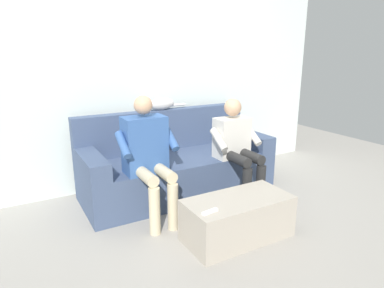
{
  "coord_description": "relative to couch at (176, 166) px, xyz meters",
  "views": [
    {
      "loc": [
        1.64,
        3.15,
        1.59
      ],
      "look_at": [
        0.0,
        0.25,
        0.66
      ],
      "focal_mm": 31.6,
      "sensor_mm": 36.0,
      "label": 1
    }
  ],
  "objects": [
    {
      "name": "ground_plane",
      "position": [
        0.0,
        0.72,
        -0.3
      ],
      "size": [
        8.0,
        8.0,
        0.0
      ],
      "primitive_type": "plane",
      "color": "gray"
    },
    {
      "name": "back_wall",
      "position": [
        0.0,
        -0.52,
        0.9
      ],
      "size": [
        4.83,
        0.06,
        2.4
      ],
      "primitive_type": "cube",
      "color": "silver",
      "rests_on": "ground"
    },
    {
      "name": "couch",
      "position": [
        0.0,
        0.0,
        0.0
      ],
      "size": [
        2.13,
        0.84,
        0.91
      ],
      "color": "#3D4C6B",
      "rests_on": "ground"
    },
    {
      "name": "coffee_table",
      "position": [
        0.0,
        1.17,
        -0.12
      ],
      "size": [
        0.93,
        0.46,
        0.37
      ],
      "color": "#A89E8E",
      "rests_on": "ground"
    },
    {
      "name": "person_left_seated",
      "position": [
        -0.51,
        0.44,
        0.31
      ],
      "size": [
        0.53,
        0.57,
        1.09
      ],
      "color": "beige",
      "rests_on": "ground"
    },
    {
      "name": "person_right_seated",
      "position": [
        0.51,
        0.41,
        0.36
      ],
      "size": [
        0.55,
        0.58,
        1.18
      ],
      "color": "#335693",
      "rests_on": "ground"
    },
    {
      "name": "cat_on_backrest",
      "position": [
        0.07,
        -0.3,
        0.69
      ],
      "size": [
        0.55,
        0.13,
        0.16
      ],
      "color": "silver",
      "rests_on": "couch"
    },
    {
      "name": "remote_white",
      "position": [
        0.35,
        1.27,
        0.08
      ],
      "size": [
        0.15,
        0.05,
        0.02
      ],
      "primitive_type": "cube",
      "rotation": [
        0.0,
        0.0,
        3.29
      ],
      "color": "white",
      "rests_on": "coffee_table"
    }
  ]
}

